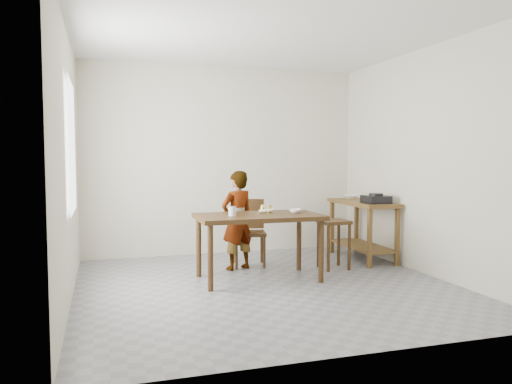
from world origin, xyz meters
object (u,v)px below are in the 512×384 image
object	(u,v)px
stool	(334,244)
child	(237,220)
dining_chair	(249,233)
dining_table	(259,247)
prep_counter	(362,230)

from	to	relation	value
stool	child	bearing A→B (deg)	164.81
child	stool	xyz separation A→B (m)	(1.17, -0.32, -0.31)
dining_chair	stool	xyz separation A→B (m)	(0.96, -0.48, -0.12)
dining_table	child	size ratio (longest dim) A/B	1.13
stool	dining_chair	bearing A→B (deg)	153.64
prep_counter	stool	world-z (taller)	prep_counter
child	dining_chair	size ratio (longest dim) A/B	1.45
dining_table	child	xyz separation A→B (m)	(-0.10, 0.58, 0.24)
child	dining_chair	xyz separation A→B (m)	(0.20, 0.16, -0.19)
dining_chair	stool	size ratio (longest dim) A/B	1.39
dining_table	stool	bearing A→B (deg)	13.83
dining_table	dining_chair	xyz separation A→B (m)	(0.11, 0.74, 0.05)
prep_counter	child	distance (m)	1.83
child	dining_chair	bearing A→B (deg)	-162.08
prep_counter	child	bearing A→B (deg)	-176.25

